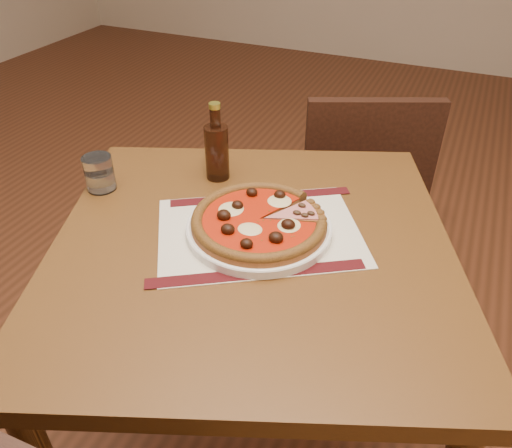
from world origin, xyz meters
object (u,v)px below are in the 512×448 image
Objects in this scene: chair_far at (358,190)px; water_glass at (99,173)px; pizza at (259,220)px; plate at (259,228)px; bottle at (217,150)px; table at (252,279)px.

water_glass is at bearing 31.89° from chair_far.
pizza is 3.38× the size of water_glass.
bottle is (-0.18, 0.17, 0.06)m from plate.
pizza reaches higher than plate.
water_glass is at bearing 173.76° from table.
pizza is (0.00, 0.03, 0.13)m from table.
table is 5.51× the size of bottle.
table is at bearing 61.41° from chair_far.
chair_far is 0.75m from pizza.
plate is at bearing -42.60° from bottle.
bottle is (0.22, 0.16, 0.03)m from water_glass.
pizza reaches higher than table.
pizza is at bearing -42.67° from bottle.
plate is at bearing 43.05° from pizza.
plate is 3.64× the size of water_glass.
chair_far is at bearing 64.71° from bottle.
plate is at bearing -1.36° from water_glass.
chair_far is at bearing 84.51° from plate.
water_glass is (-0.40, 0.01, 0.01)m from pizza.
pizza is at bearing -1.39° from water_glass.
bottle is at bearing 41.39° from chair_far.
pizza is (-0.00, -0.00, 0.02)m from plate.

